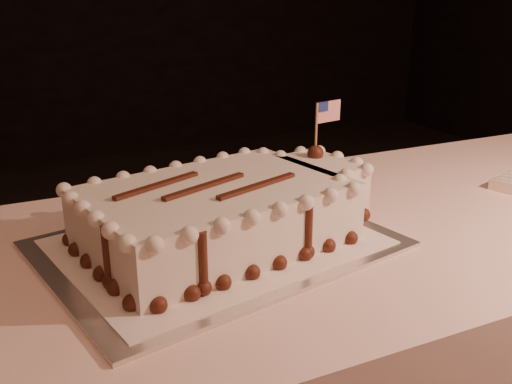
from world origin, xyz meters
name	(u,v)px	position (x,y,z in m)	size (l,w,h in m)	color
banquet_table	(329,378)	(0.00, 0.60, 0.38)	(2.40, 0.80, 0.75)	#FFD1C5
cake_board	(217,244)	(-0.26, 0.60, 0.75)	(0.60, 0.45, 0.01)	silver
doily	(217,242)	(-0.26, 0.60, 0.76)	(0.54, 0.41, 0.00)	white
sheet_cake	(230,210)	(-0.23, 0.61, 0.81)	(0.59, 0.40, 0.23)	white
side_plate	(325,175)	(0.14, 0.87, 0.76)	(0.13, 0.13, 0.01)	white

